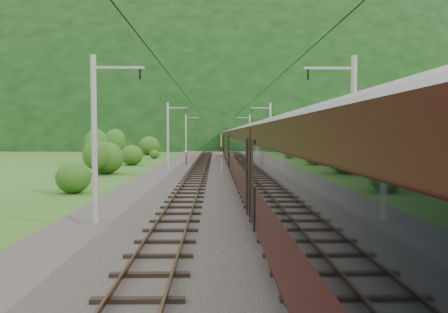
{
  "coord_description": "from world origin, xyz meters",
  "views": [
    {
      "loc": [
        -0.42,
        -20.89,
        4.58
      ],
      "look_at": [
        0.3,
        16.82,
        2.6
      ],
      "focal_mm": 35.0,
      "sensor_mm": 36.0,
      "label": 1
    }
  ],
  "objects": [
    {
      "name": "ground",
      "position": [
        0.0,
        0.0,
        0.0
      ],
      "size": [
        600.0,
        600.0,
        0.0
      ],
      "primitive_type": "plane",
      "color": "#28581B",
      "rests_on": "ground"
    },
    {
      "name": "railbed",
      "position": [
        0.0,
        10.0,
        0.15
      ],
      "size": [
        14.0,
        220.0,
        0.3
      ],
      "primitive_type": "cube",
      "color": "#38332D",
      "rests_on": "ground"
    },
    {
      "name": "track_left",
      "position": [
        -2.4,
        10.0,
        0.37
      ],
      "size": [
        2.4,
        220.0,
        0.27
      ],
      "color": "brown",
      "rests_on": "railbed"
    },
    {
      "name": "track_right",
      "position": [
        2.4,
        10.0,
        0.37
      ],
      "size": [
        2.4,
        220.0,
        0.27
      ],
      "color": "brown",
      "rests_on": "railbed"
    },
    {
      "name": "catenary_left",
      "position": [
        -6.12,
        32.0,
        4.5
      ],
      "size": [
        2.54,
        192.28,
        8.0
      ],
      "color": "gray",
      "rests_on": "railbed"
    },
    {
      "name": "catenary_right",
      "position": [
        6.12,
        32.0,
        4.5
      ],
      "size": [
        2.54,
        192.28,
        8.0
      ],
      "color": "gray",
      "rests_on": "railbed"
    },
    {
      "name": "overhead_wires",
      "position": [
        0.0,
        10.0,
        7.1
      ],
      "size": [
        4.83,
        198.0,
        0.03
      ],
      "color": "black",
      "rests_on": "ground"
    },
    {
      "name": "mountain_main",
      "position": [
        0.0,
        260.0,
        0.0
      ],
      "size": [
        504.0,
        360.0,
        244.0
      ],
      "primitive_type": "ellipsoid",
      "color": "black",
      "rests_on": "ground"
    },
    {
      "name": "mountain_ridge",
      "position": [
        -120.0,
        300.0,
        0.0
      ],
      "size": [
        336.0,
        280.0,
        132.0
      ],
      "primitive_type": "ellipsoid",
      "color": "black",
      "rests_on": "ground"
    },
    {
      "name": "train",
      "position": [
        2.4,
        6.44,
        3.83
      ],
      "size": [
        3.27,
        180.09,
        5.71
      ],
      "color": "black",
      "rests_on": "ground"
    },
    {
      "name": "hazard_post_near",
      "position": [
        -0.53,
        43.97,
        0.98
      ],
      "size": [
        0.15,
        0.15,
        1.36
      ],
      "primitive_type": "cylinder",
      "color": "red",
      "rests_on": "railbed"
    },
    {
      "name": "hazard_post_far",
      "position": [
        0.31,
        28.98,
        1.02
      ],
      "size": [
        0.15,
        0.15,
        1.44
      ],
      "primitive_type": "cylinder",
      "color": "red",
      "rests_on": "railbed"
    },
    {
      "name": "signal",
      "position": [
        -4.43,
        38.23,
        1.44
      ],
      "size": [
        0.21,
        0.21,
        1.94
      ],
      "color": "black",
      "rests_on": "railbed"
    },
    {
      "name": "vegetation_left",
      "position": [
        -15.21,
        10.97,
        2.55
      ],
      "size": [
        12.53,
        143.59,
        6.79
      ],
      "color": "#1F4612",
      "rests_on": "ground"
    },
    {
      "name": "vegetation_right",
      "position": [
        11.03,
        14.99,
        1.09
      ],
      "size": [
        6.74,
        92.02,
        2.41
      ],
      "color": "#1F4612",
      "rests_on": "ground"
    }
  ]
}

